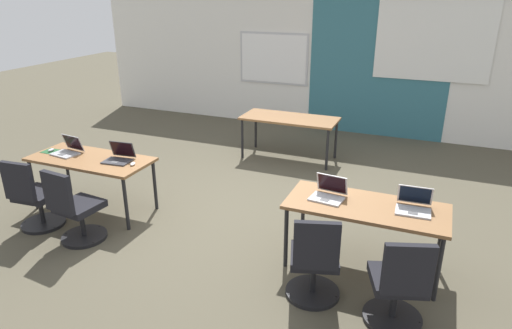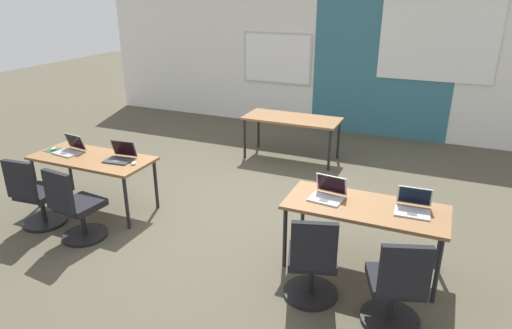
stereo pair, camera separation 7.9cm
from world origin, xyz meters
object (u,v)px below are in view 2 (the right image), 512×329
object	(u,v)px
laptop_near_right_end	(413,207)
chair_near_left_inner	(76,211)
chair_near_right_end	(396,291)
laptop_near_left_end	(70,149)
mouse_near_left_inner	(134,163)
chair_near_left_end	(36,198)
desk_near_left	(92,161)
desk_far_center	(292,121)
chair_near_right_inner	(312,265)
laptop_near_right_inner	(328,194)
laptop_near_left_inner	(120,156)
desk_near_right	(365,211)
mouse_near_left_end	(53,149)

from	to	relation	value
laptop_near_right_end	chair_near_left_inner	distance (m)	3.67
chair_near_right_end	laptop_near_left_end	bearing A→B (deg)	-29.57
laptop_near_right_end	mouse_near_left_inner	world-z (taller)	laptop_near_right_end
chair_near_left_end	laptop_near_right_end	size ratio (longest dim) A/B	2.68
chair_near_left_end	chair_near_right_end	distance (m)	4.23
chair_near_right_end	chair_near_left_inner	distance (m)	3.55
desk_near_left	chair_near_left_inner	bearing A→B (deg)	-62.86
desk_far_center	mouse_near_left_inner	bearing A→B (deg)	-111.30
desk_far_center	chair_near_left_inner	bearing A→B (deg)	-111.15
chair_near_right_inner	chair_near_left_inner	bearing A→B (deg)	-16.76
laptop_near_left_end	laptop_near_right_inner	size ratio (longest dim) A/B	1.01
laptop_near_right_end	chair_near_right_end	world-z (taller)	laptop_near_right_end
laptop_near_left_end	laptop_near_left_inner	distance (m)	0.79
desk_far_center	chair_near_left_end	distance (m)	4.05
desk_near_left	desk_far_center	bearing A→B (deg)	57.99
desk_near_right	chair_near_left_end	xyz separation A→B (m)	(-3.80, -0.68, -0.28)
desk_near_right	laptop_near_right_inner	xyz separation A→B (m)	(-0.40, 0.02, 0.11)
laptop_near_left_end	chair_near_right_end	bearing A→B (deg)	-3.42
laptop_near_left_inner	desk_near_left	bearing A→B (deg)	-177.15
desk_near_left	desk_near_right	xyz separation A→B (m)	(3.50, 0.00, 0.00)
laptop_near_left_end	laptop_near_right_end	distance (m)	4.32
chair_near_right_end	mouse_near_left_inner	xyz separation A→B (m)	(-3.27, 0.80, 0.36)
chair_near_right_inner	mouse_near_left_inner	size ratio (longest dim) A/B	8.15
desk_far_center	chair_near_right_end	xyz separation A→B (m)	(2.18, -3.59, -0.28)
mouse_near_left_end	laptop_near_right_inner	distance (m)	3.75
laptop_near_right_inner	laptop_near_left_inner	distance (m)	2.69
desk_near_left	laptop_near_right_end	xyz separation A→B (m)	(3.94, 0.06, 0.11)
desk_near_left	chair_near_right_end	xyz separation A→B (m)	(3.93, -0.79, -0.28)
desk_near_left	laptop_near_left_end	size ratio (longest dim) A/B	4.38
chair_near_right_end	laptop_near_left_inner	size ratio (longest dim) A/B	2.57
mouse_near_left_end	chair_near_left_inner	world-z (taller)	chair_near_left_inner
mouse_near_left_end	desk_near_right	bearing A→B (deg)	0.06
desk_near_left	desk_near_right	world-z (taller)	same
desk_near_right	laptop_near_left_inner	size ratio (longest dim) A/B	4.46
chair_near_right_end	laptop_near_left_inner	bearing A→B (deg)	-32.52
chair_near_left_end	laptop_near_right_end	world-z (taller)	laptop_near_right_end
laptop_near_left_inner	mouse_near_left_inner	distance (m)	0.26
desk_near_left	desk_near_right	bearing A→B (deg)	0.00
desk_near_left	chair_near_right_end	world-z (taller)	chair_near_right_end
laptop_near_right_inner	desk_near_right	bearing A→B (deg)	4.21
chair_near_right_inner	chair_near_left_inner	size ratio (longest dim) A/B	1.00
mouse_near_left_inner	desk_far_center	bearing A→B (deg)	68.70
desk_far_center	laptop_near_left_inner	world-z (taller)	laptop_near_left_inner
chair_near_right_end	desk_far_center	bearing A→B (deg)	-77.60
laptop_near_right_inner	laptop_near_right_end	xyz separation A→B (m)	(0.84, 0.05, -0.00)
chair_near_left_end	laptop_near_right_end	xyz separation A→B (m)	(4.24, 0.75, 0.39)
laptop_near_left_end	mouse_near_left_end	size ratio (longest dim) A/B	3.50
mouse_near_left_end	mouse_near_left_inner	xyz separation A→B (m)	(1.31, 0.01, -0.00)
laptop_near_right_end	desk_far_center	bearing A→B (deg)	126.09
desk_near_left	chair_near_left_inner	size ratio (longest dim) A/B	1.74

